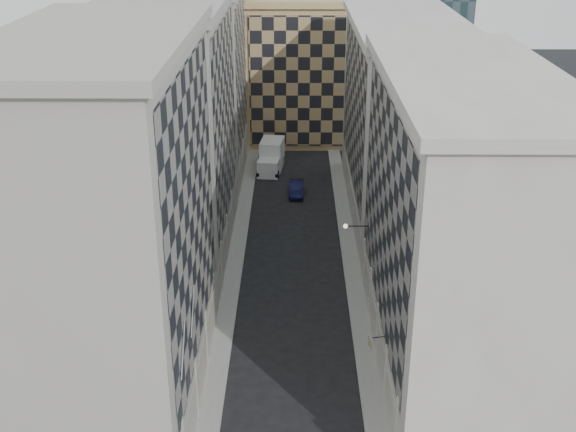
{
  "coord_description": "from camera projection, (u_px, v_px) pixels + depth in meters",
  "views": [
    {
      "loc": [
        0.05,
        -28.51,
        30.37
      ],
      "look_at": [
        -0.32,
        13.47,
        11.74
      ],
      "focal_mm": 45.0,
      "sensor_mm": 36.0,
      "label": 1
    }
  ],
  "objects": [
    {
      "name": "bracket_lamp",
      "position": [
        348.0,
        226.0,
        57.77
      ],
      "size": [
        1.98,
        0.36,
        0.36
      ],
      "color": "black",
      "rests_on": "ground"
    },
    {
      "name": "sidewalk_east",
      "position": [
        351.0,
        260.0,
        65.73
      ],
      "size": [
        1.5,
        100.0,
        0.15
      ],
      "primitive_type": "cube",
      "color": "gray",
      "rests_on": "ground"
    },
    {
      "name": "bldg_right_b",
      "position": [
        402.0,
        119.0,
        72.69
      ],
      "size": [
        10.8,
        28.8,
        19.7
      ],
      "color": "#B2ADA4",
      "rests_on": "ground"
    },
    {
      "name": "flagpoles_left",
      "position": [
        188.0,
        330.0,
        40.67
      ],
      "size": [
        0.1,
        6.33,
        2.33
      ],
      "color": "gray",
      "rests_on": "ground"
    },
    {
      "name": "dark_car",
      "position": [
        296.0,
        188.0,
        79.96
      ],
      "size": [
        1.61,
        4.54,
        1.49
      ],
      "primitive_type": "imported",
      "rotation": [
        0.0,
        0.0,
        -0.01
      ],
      "color": "#0F1037",
      "rests_on": "ground"
    },
    {
      "name": "bldg_left_c",
      "position": [
        201.0,
        79.0,
        84.35
      ],
      "size": [
        10.8,
        22.8,
        21.7
      ],
      "color": "#9E988E",
      "rests_on": "ground"
    },
    {
      "name": "bldg_left_a",
      "position": [
        114.0,
        231.0,
        43.73
      ],
      "size": [
        10.8,
        22.8,
        23.7
      ],
      "color": "#9E988E",
      "rests_on": "ground"
    },
    {
      "name": "box_truck",
      "position": [
        271.0,
        158.0,
        87.05
      ],
      "size": [
        3.27,
        6.6,
        3.48
      ],
      "rotation": [
        0.0,
        0.0,
        -0.11
      ],
      "color": "white",
      "rests_on": "ground"
    },
    {
      "name": "sidewalk_west",
      "position": [
        236.0,
        259.0,
        65.81
      ],
      "size": [
        1.5,
        100.0,
        0.15
      ],
      "primitive_type": "cube",
      "color": "gray",
      "rests_on": "ground"
    },
    {
      "name": "bldg_left_b",
      "position": [
        171.0,
        131.0,
        64.04
      ],
      "size": [
        10.8,
        22.8,
        22.7
      ],
      "color": "#9A978F",
      "rests_on": "ground"
    },
    {
      "name": "shop_sign",
      "position": [
        371.0,
        342.0,
        46.88
      ],
      "size": [
        1.09,
        0.76,
        0.85
      ],
      "rotation": [
        0.0,
        0.0,
        0.21
      ],
      "color": "black",
      "rests_on": "ground"
    },
    {
      "name": "bldg_right_a",
      "position": [
        457.0,
        227.0,
        47.82
      ],
      "size": [
        10.8,
        26.8,
        20.7
      ],
      "color": "#B2ADA4",
      "rests_on": "ground"
    },
    {
      "name": "tan_block",
      "position": [
        309.0,
        67.0,
        96.6
      ],
      "size": [
        16.8,
        14.8,
        18.8
      ],
      "color": "tan",
      "rests_on": "ground"
    }
  ]
}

